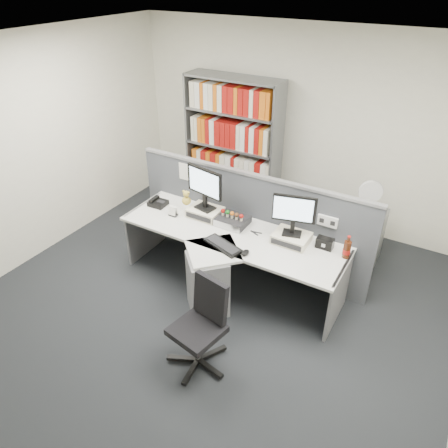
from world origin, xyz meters
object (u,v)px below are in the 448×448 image
Objects in this scene: monitor_right at (294,212)px; monitor_left at (205,185)px; desk_fan at (370,194)px; filing_cabinet at (361,239)px; keyboard at (223,245)px; desk_phone at (158,203)px; cola_bottle at (347,249)px; speaker at (325,243)px; desk at (222,261)px; office_chair at (202,323)px; mouse at (245,253)px; desk_calendar at (173,212)px; shelving_unit at (233,149)px; desktop_pc at (233,221)px.

monitor_left is at bearing 179.99° from monitor_right.
filing_cabinet is at bearing 90.00° from desk_fan.
desk_phone is at bearing 162.41° from keyboard.
cola_bottle is (2.34, 0.10, 0.06)m from desk_phone.
keyboard is 1.08m from speaker.
desk is 1.18m from desk_phone.
cola_bottle is at bearing -87.60° from desk_fan.
desk is 3.71× the size of filing_cabinet.
cola_bottle is 1.10m from filing_cabinet.
office_chair is (1.44, -1.22, -0.27)m from desk_phone.
monitor_right reaches higher than office_chair.
mouse is 1.75m from filing_cabinet.
office_chair reaches higher than desk.
monitor_right is (0.65, 0.38, 0.64)m from desk.
desk_fan is (1.98, 1.21, 0.22)m from desk_calendar.
desk_calendar reaches higher than desk.
filing_cabinet is at bearing 31.62° from monitor_left.
desk_phone is at bearing -154.49° from desk_fan.
desk is at bearing -40.42° from monitor_left.
shelving_unit reaches higher than monitor_right.
keyboard is 2.73× the size of speaker.
filing_cabinet is (1.28, 1.02, -0.42)m from desktop_pc.
desk_fan is (0.00, -0.00, 0.64)m from filing_cabinet.
desk_fan reaches higher than filing_cabinet.
desk_calendar is (-1.11, 0.26, 0.03)m from mouse.
monitor_left is 4.50× the size of mouse.
monitor_right reaches higher than desk_calendar.
office_chair is (-0.66, -1.38, -0.30)m from speaker.
filing_cabinet is (1.65, 1.02, -0.77)m from monitor_left.
keyboard is 3.92× the size of desk_calendar.
speaker reaches higher than desktop_pc.
shelving_unit is at bearing 114.05° from office_chair.
desk_phone is at bearing -172.85° from monitor_left.
shelving_unit is (-1.55, 1.47, -0.12)m from monitor_right.
desktop_pc is 1.08m from speaker.
desk_fan is (1.65, 1.02, -0.14)m from monitor_left.
desk_fan is at bearing 77.86° from speaker.
desktop_pc is 0.74× the size of desk_fan.
monitor_left reaches higher than desk_fan.
cola_bottle reaches higher than desk.
desk_phone is 0.11× the size of shelving_unit.
keyboard is at bearing 178.64° from mouse.
desk_fan reaches higher than mouse.
keyboard is at bearing -73.47° from desktop_pc.
desk_phone is 1.90m from office_chair.
monitor_left is (-0.45, 0.38, 0.67)m from desk.
monitor_right reaches higher than desk_fan.
monitor_left is 1.49m from speaker.
desk_calendar is at bearing -148.68° from desk_fan.
office_chair reaches higher than mouse.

